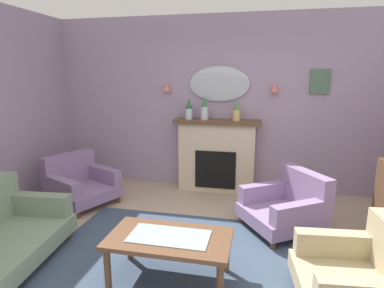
{
  "coord_description": "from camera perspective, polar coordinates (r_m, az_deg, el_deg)",
  "views": [
    {
      "loc": [
        0.53,
        -2.44,
        1.85
      ],
      "look_at": [
        -0.32,
        1.44,
        0.98
      ],
      "focal_mm": 29.68,
      "sensor_mm": 36.0,
      "label": 1
    }
  ],
  "objects": [
    {
      "name": "potted_plant_small_fern",
      "position": [
        5.4,
        -19.26,
        -4.6
      ],
      "size": [
        0.42,
        0.42,
        0.76
      ],
      "color": "#474C56",
      "rests_on": "ground"
    },
    {
      "name": "mantel_vase_centre",
      "position": [
        4.99,
        2.25,
        6.25
      ],
      "size": [
        0.12,
        0.12,
        0.36
      ],
      "color": "silver",
      "rests_on": "fireplace"
    },
    {
      "name": "fireplace",
      "position": [
        5.12,
        4.44,
        -2.17
      ],
      "size": [
        1.36,
        0.36,
        1.16
      ],
      "color": "beige",
      "rests_on": "ground"
    },
    {
      "name": "wall_back",
      "position": [
        5.18,
        6.48,
        7.11
      ],
      "size": [
        6.7,
        0.1,
        2.77
      ],
      "primitive_type": "cube",
      "color": "#9E8CA8",
      "rests_on": "ground"
    },
    {
      "name": "armchair_near_fireplace",
      "position": [
        3.03,
        28.27,
        -19.9
      ],
      "size": [
        0.9,
        0.89,
        0.71
      ],
      "color": "tan",
      "rests_on": "ground"
    },
    {
      "name": "armchair_in_corner",
      "position": [
        4.95,
        -19.54,
        -6.59
      ],
      "size": [
        1.08,
        1.07,
        0.71
      ],
      "color": "gray",
      "rests_on": "ground"
    },
    {
      "name": "armchair_by_coffee_table",
      "position": [
        4.08,
        16.78,
        -10.46
      ],
      "size": [
        1.13,
        1.12,
        0.71
      ],
      "color": "gray",
      "rests_on": "ground"
    },
    {
      "name": "mantel_vase_right",
      "position": [
        5.04,
        -0.56,
        6.21
      ],
      "size": [
        0.12,
        0.12,
        0.33
      ],
      "color": "silver",
      "rests_on": "fireplace"
    },
    {
      "name": "patterned_rug",
      "position": [
        3.26,
        0.92,
        -22.05
      ],
      "size": [
        3.2,
        2.4,
        0.01
      ],
      "primitive_type": "cube",
      "color": "#38475B",
      "rests_on": "ground"
    },
    {
      "name": "wall_sconce_left",
      "position": [
        5.23,
        -4.62,
        10.21
      ],
      "size": [
        0.14,
        0.14,
        0.14
      ],
      "primitive_type": "cone",
      "color": "#D17066"
    },
    {
      "name": "wall_sconce_right",
      "position": [
        5.01,
        14.62,
        9.77
      ],
      "size": [
        0.14,
        0.14,
        0.14
      ],
      "primitive_type": "cone",
      "color": "#D17066"
    },
    {
      "name": "coffee_table",
      "position": [
        2.97,
        -4.09,
        -17.2
      ],
      "size": [
        1.1,
        0.6,
        0.45
      ],
      "color": "brown",
      "rests_on": "ground"
    },
    {
      "name": "mantel_vase_left",
      "position": [
        4.93,
        8.02,
        5.89
      ],
      "size": [
        0.12,
        0.12,
        0.32
      ],
      "color": "tan",
      "rests_on": "fireplace"
    },
    {
      "name": "wall_mirror",
      "position": [
        5.1,
        4.88,
        10.72
      ],
      "size": [
        0.96,
        0.06,
        0.56
      ],
      "primitive_type": "ellipsoid",
      "color": "#B2BCC6"
    },
    {
      "name": "framed_picture",
      "position": [
        5.13,
        22.03,
        10.34
      ],
      "size": [
        0.28,
        0.03,
        0.36
      ],
      "primitive_type": "cube",
      "color": "#4C6B56"
    }
  ]
}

